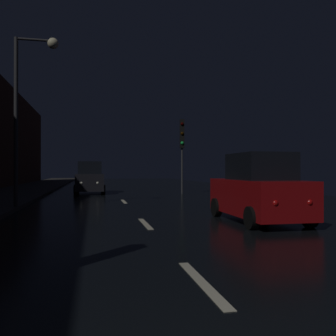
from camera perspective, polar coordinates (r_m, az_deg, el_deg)
ground at (r=26.59m, az=-8.23°, el=-3.77°), size 25.61×84.00×0.02m
sidewalk_left at (r=27.03m, az=-22.37°, el=-3.51°), size 4.40×84.00×0.15m
lane_centerline at (r=11.66m, az=-3.99°, el=-8.14°), size 0.16×15.78×0.01m
traffic_light_far_right at (r=24.65m, az=2.19°, el=4.40°), size 0.36×0.48×4.97m
streetlamp_overhead at (r=15.87m, az=-20.79°, el=10.65°), size 1.70×0.44×6.91m
car_approaching_headlights at (r=25.71m, az=-12.02°, el=-1.65°), size 1.99×4.31×2.17m
car_parked_right_near at (r=11.73m, az=13.83°, el=-3.38°), size 1.94×4.19×2.11m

